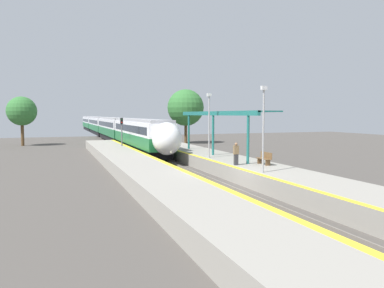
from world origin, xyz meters
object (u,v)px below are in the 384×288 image
(railway_signal, at_px, (122,132))
(platform_bench, at_px, (265,158))
(lamppost_near, at_px, (263,123))
(person_waiting, at_px, (236,153))
(lamppost_mid, at_px, (209,121))
(train, at_px, (106,126))

(railway_signal, bearing_deg, platform_bench, -70.60)
(railway_signal, height_order, lamppost_near, lamppost_near)
(person_waiting, xyz_separation_m, lamppost_near, (0.02, -3.56, 2.21))
(lamppost_mid, bearing_deg, lamppost_near, -90.00)
(train, height_order, platform_bench, train)
(platform_bench, bearing_deg, lamppost_mid, 110.24)
(person_waiting, bearing_deg, platform_bench, -13.89)
(person_waiting, xyz_separation_m, lamppost_mid, (0.02, 4.93, 2.21))
(train, bearing_deg, person_waiting, -87.24)
(train, relative_size, lamppost_mid, 16.41)
(person_waiting, bearing_deg, lamppost_near, -89.75)
(platform_bench, height_order, lamppost_mid, lamppost_mid)
(platform_bench, relative_size, person_waiting, 0.92)
(platform_bench, bearing_deg, lamppost_near, -123.16)
(train, bearing_deg, lamppost_mid, -86.92)
(person_waiting, distance_m, lamppost_near, 4.19)
(platform_bench, height_order, lamppost_near, lamppost_near)
(train, xyz_separation_m, lamppost_mid, (2.45, -45.57, 1.74))
(platform_bench, distance_m, lamppost_near, 4.46)
(platform_bench, bearing_deg, train, 94.99)
(train, relative_size, platform_bench, 58.88)
(person_waiting, relative_size, lamppost_mid, 0.30)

